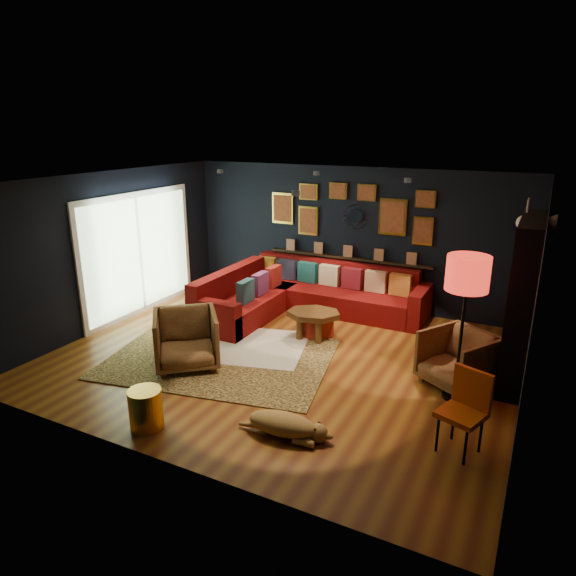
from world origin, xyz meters
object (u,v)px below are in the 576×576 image
at_px(gold_stool, 146,409).
at_px(floor_lamp, 467,279).
at_px(coffee_table, 313,317).
at_px(dog, 283,420).
at_px(sectional, 298,296).
at_px(armchair_right, 458,357).
at_px(pouf, 317,323).
at_px(armchair_left, 186,337).
at_px(orange_chair, 466,405).

xyz_separation_m(gold_stool, floor_lamp, (3.02, 2.30, 1.34)).
height_order(coffee_table, gold_stool, gold_stool).
bearing_deg(dog, coffee_table, 102.46).
bearing_deg(sectional, coffee_table, -52.57).
distance_m(gold_stool, dog, 1.56).
height_order(sectional, floor_lamp, floor_lamp).
distance_m(coffee_table, dog, 2.76).
relative_size(floor_lamp, dog, 1.69).
bearing_deg(coffee_table, gold_stool, -101.30).
bearing_deg(armchair_right, pouf, -165.65).
relative_size(armchair_left, orange_chair, 0.99).
relative_size(gold_stool, dog, 0.43).
xyz_separation_m(coffee_table, armchair_right, (2.33, -0.56, 0.03)).
bearing_deg(floor_lamp, armchair_left, -167.33).
xyz_separation_m(pouf, orange_chair, (2.65, -2.15, 0.32)).
relative_size(sectional, pouf, 6.03).
height_order(armchair_left, orange_chair, orange_chair).
distance_m(orange_chair, dog, 1.96).
bearing_deg(pouf, armchair_right, -17.30).
relative_size(armchair_right, orange_chair, 0.91).
relative_size(orange_chair, dog, 0.82).
xyz_separation_m(armchair_left, armchair_right, (3.54, 1.15, -0.04)).
bearing_deg(armchair_right, armchair_left, -130.36).
relative_size(sectional, floor_lamp, 1.83).
bearing_deg(orange_chair, gold_stool, -139.76).
bearing_deg(floor_lamp, armchair_right, 98.29).
bearing_deg(coffee_table, orange_chair, -36.96).
bearing_deg(armchair_left, coffee_table, 14.87).
relative_size(coffee_table, floor_lamp, 0.55).
height_order(coffee_table, orange_chair, orange_chair).
height_order(orange_chair, floor_lamp, floor_lamp).
xyz_separation_m(armchair_left, dog, (2.03, -0.92, -0.26)).
height_order(floor_lamp, dog, floor_lamp).
bearing_deg(coffee_table, dog, -72.79).
distance_m(armchair_left, gold_stool, 1.61).
distance_m(pouf, orange_chair, 3.43).
distance_m(pouf, armchair_left, 2.24).
relative_size(sectional, armchair_right, 4.14).
distance_m(gold_stool, floor_lamp, 4.03).
bearing_deg(orange_chair, armchair_right, 121.91).
height_order(armchair_left, armchair_right, armchair_left).
bearing_deg(gold_stool, pouf, 79.43).
distance_m(coffee_table, floor_lamp, 2.82).
relative_size(coffee_table, pouf, 1.81).
relative_size(pouf, armchair_left, 0.63).
height_order(sectional, pouf, sectional).
bearing_deg(orange_chair, floor_lamp, 123.08).
relative_size(coffee_table, dog, 0.93).
xyz_separation_m(sectional, armchair_left, (-0.48, -2.67, 0.12)).
height_order(pouf, armchair_left, armchair_left).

